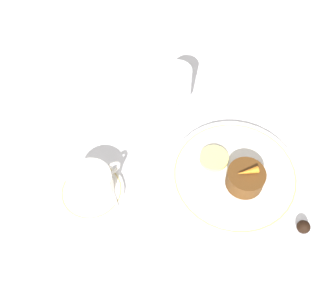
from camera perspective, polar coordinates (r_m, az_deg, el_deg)
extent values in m
plane|color=white|center=(0.83, 8.12, -2.96)|extent=(3.00, 3.00, 0.00)
cylinder|color=white|center=(0.82, 9.40, -4.31)|extent=(0.27, 0.27, 0.01)
torus|color=tan|center=(0.81, 9.46, -4.13)|extent=(0.25, 0.25, 0.00)
cylinder|color=white|center=(0.81, -10.97, -6.37)|extent=(0.13, 0.13, 0.01)
torus|color=tan|center=(0.81, -11.02, -6.24)|extent=(0.12, 0.12, 0.00)
cylinder|color=white|center=(0.78, -11.13, -5.20)|extent=(0.09, 0.09, 0.05)
cylinder|color=#9E7A4C|center=(0.78, -11.16, -5.09)|extent=(0.07, 0.07, 0.04)
torus|color=white|center=(0.79, -8.02, -3.05)|extent=(0.04, 0.01, 0.04)
cube|color=silver|center=(0.80, -8.15, -6.14)|extent=(0.03, 0.08, 0.00)
ellipsoid|color=silver|center=(0.82, -9.17, -3.01)|extent=(0.02, 0.03, 0.00)
cylinder|color=silver|center=(0.91, 1.25, 5.98)|extent=(0.07, 0.07, 0.01)
cylinder|color=silver|center=(0.89, 1.28, 6.96)|extent=(0.01, 0.01, 0.04)
cylinder|color=silver|center=(0.85, 1.35, 9.44)|extent=(0.06, 0.06, 0.07)
cylinder|color=#470A14|center=(0.86, 1.34, 8.81)|extent=(0.05, 0.05, 0.04)
cube|color=silver|center=(0.91, 18.09, 1.36)|extent=(0.03, 0.12, 0.01)
cube|color=silver|center=(0.92, 13.55, 4.14)|extent=(0.03, 0.05, 0.01)
cylinder|color=#563314|center=(0.79, 11.32, -4.34)|extent=(0.08, 0.08, 0.04)
cone|color=orange|center=(0.77, 11.66, -3.40)|extent=(0.04, 0.03, 0.01)
cylinder|color=#EFE075|center=(0.82, 6.70, -1.64)|extent=(0.06, 0.06, 0.01)
sphere|color=black|center=(0.80, 19.06, -10.90)|extent=(0.03, 0.03, 0.03)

